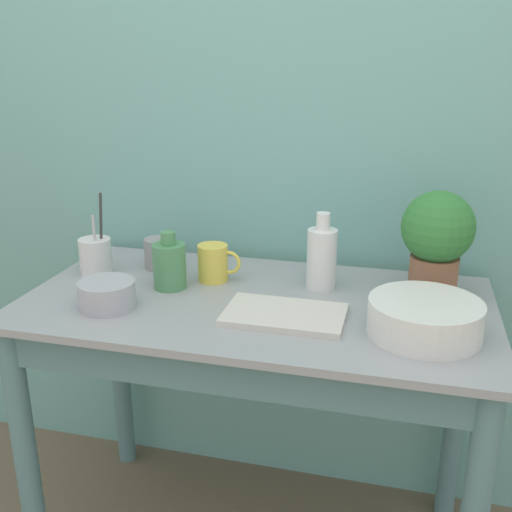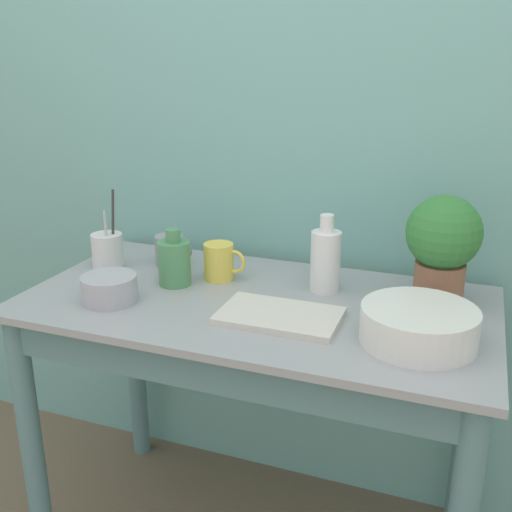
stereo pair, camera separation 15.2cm
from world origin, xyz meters
name	(u,v)px [view 2 (the right image)]	position (x,y,z in m)	size (l,w,h in m)	color
wall_back	(300,127)	(0.00, 0.69, 1.20)	(6.00, 0.05, 2.40)	#70ADA8
counter_table	(253,361)	(0.00, 0.29, 0.63)	(1.21, 0.64, 0.80)	slate
potted_plant	(443,243)	(0.44, 0.46, 0.96)	(0.19, 0.19, 0.28)	#8C5B42
bowl_wash_large	(419,326)	(0.42, 0.22, 0.84)	(0.26, 0.26, 0.08)	silver
bottle_tall	(325,259)	(0.15, 0.45, 0.89)	(0.08, 0.08, 0.21)	white
bottle_short	(174,262)	(-0.25, 0.34, 0.86)	(0.09, 0.09, 0.16)	#4C8C59
mug_grey	(170,250)	(-0.34, 0.48, 0.84)	(0.12, 0.08, 0.09)	gray
mug_yellow	(220,261)	(-0.15, 0.43, 0.85)	(0.12, 0.08, 0.10)	#E5CC4C
bowl_small_steel	(109,289)	(-0.35, 0.18, 0.83)	(0.14, 0.14, 0.07)	#A8A8B2
utensil_cup	(108,251)	(-0.50, 0.39, 0.85)	(0.09, 0.09, 0.24)	silver
tray_board	(280,316)	(0.10, 0.23, 0.81)	(0.29, 0.18, 0.02)	beige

